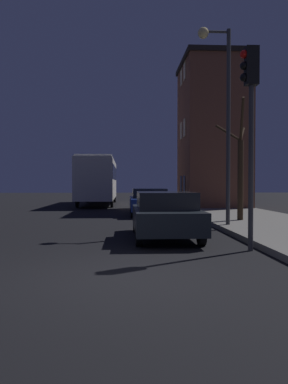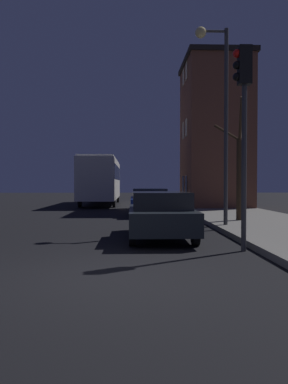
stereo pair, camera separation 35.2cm
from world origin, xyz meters
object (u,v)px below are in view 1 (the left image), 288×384
object	(u,v)px
traffic_light	(250,106)
bus	(98,178)
car_mid_lane	(149,201)
bare_tree	(240,171)
car_near_lane	(165,214)
streetlamp	(221,97)

from	to	relation	value
traffic_light	bus	distance (m)	20.59
bus	car_mid_lane	distance (m)	10.39
bare_tree	traffic_light	bearing A→B (deg)	-105.22
bare_tree	car_mid_lane	bearing A→B (deg)	127.52
bare_tree	car_mid_lane	distance (m)	5.64
car_mid_lane	car_near_lane	bearing A→B (deg)	-90.26
traffic_light	car_mid_lane	xyz separation A→B (m)	(-1.75, 10.15, -2.71)
car_mid_lane	bus	bearing A→B (deg)	108.24
streetlamp	traffic_light	bearing A→B (deg)	-95.31
bare_tree	car_near_lane	xyz separation A→B (m)	(-3.37, -3.70, -1.40)
streetlamp	traffic_light	distance (m)	4.42
car_near_lane	car_mid_lane	distance (m)	8.04
bare_tree	bus	bearing A→B (deg)	114.90
bare_tree	car_near_lane	distance (m)	5.20
bus	car_near_lane	world-z (taller)	bus
traffic_light	car_near_lane	xyz separation A→B (m)	(-1.79, 2.11, -2.72)
bus	traffic_light	bearing A→B (deg)	-75.99
streetlamp	bus	size ratio (longest dim) A/B	0.64
traffic_light	bus	bearing A→B (deg)	104.01
traffic_light	car_mid_lane	distance (m)	10.65
streetlamp	car_near_lane	world-z (taller)	streetlamp
bare_tree	bus	distance (m)	15.57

